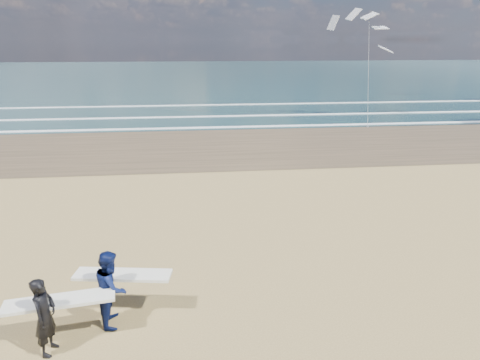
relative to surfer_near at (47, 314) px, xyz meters
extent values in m
cube|color=#4A3E27|center=(21.70, 18.02, -0.85)|extent=(220.00, 12.00, 0.01)
cube|color=#1B393C|center=(21.70, 72.02, -0.85)|extent=(220.00, 100.00, 0.02)
cube|color=white|center=(21.70, 22.82, -0.81)|extent=(220.00, 0.50, 0.05)
cube|color=white|center=(21.70, 27.52, -0.81)|extent=(220.00, 0.50, 0.05)
cube|color=white|center=(21.70, 34.02, -0.81)|extent=(220.00, 0.50, 0.05)
imported|color=black|center=(-0.03, -0.06, -0.02)|extent=(0.49, 0.67, 1.68)
cube|color=white|center=(0.17, 0.29, 0.09)|extent=(2.25, 0.83, 0.07)
imported|color=#0D194D|center=(1.11, 0.82, 0.02)|extent=(0.72, 0.89, 1.75)
cube|color=white|center=(1.31, 1.17, 0.11)|extent=(2.25, 0.85, 0.07)
cube|color=slate|center=(15.63, 21.89, -0.81)|extent=(0.12, 0.12, 0.10)
camera|label=1|loc=(3.04, -7.65, 5.22)|focal=32.00mm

